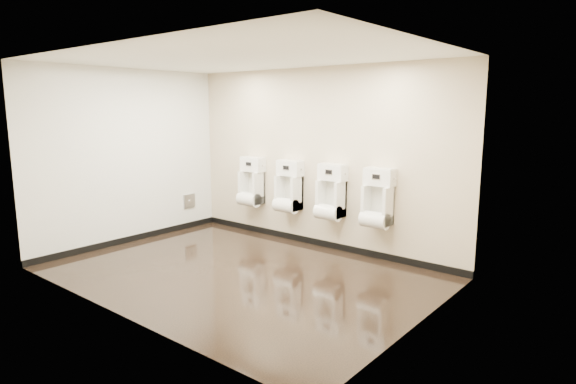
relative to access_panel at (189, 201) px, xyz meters
The scene contains 14 objects.
ground 2.80m from the access_panel, 25.81° to the right, with size 5.00×3.50×0.00m, color black.
ceiling 3.59m from the access_panel, 25.81° to the right, with size 5.00×3.50×0.00m, color silver.
back_wall 2.70m from the access_panel, 12.50° to the left, with size 5.00×0.02×2.80m, color beige.
front_wall 3.96m from the access_panel, 49.93° to the right, with size 5.00×0.02×2.80m, color beige.
left_wall 1.50m from the access_panel, 90.87° to the right, with size 0.02×3.50×2.80m, color beige.
right_wall 5.20m from the access_panel, 13.54° to the right, with size 0.02×3.50×2.80m, color beige.
tile_overlay_left 1.50m from the access_panel, 90.63° to the right, with size 0.01×3.50×2.80m, color white.
skirting_back 2.58m from the access_panel, 12.23° to the left, with size 5.00×0.02×0.10m, color black.
skirting_left 1.28m from the access_panel, 90.30° to the right, with size 0.02×3.50×0.10m, color black.
access_panel is the anchor object (origin of this frame).
urinal_0 1.31m from the access_panel, 18.68° to the left, with size 0.45×0.34×0.83m.
urinal_1 2.09m from the access_panel, 11.28° to the left, with size 0.45×0.34×0.83m.
urinal_2 2.89m from the access_panel, ahead, with size 0.45×0.34×0.83m.
urinal_3 3.68m from the access_panel, ahead, with size 0.45×0.34×0.83m.
Camera 1 is at (4.38, -4.36, 2.18)m, focal length 30.00 mm.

